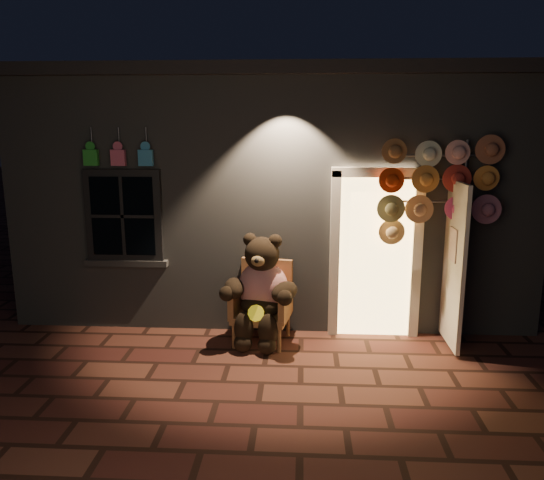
{
  "coord_description": "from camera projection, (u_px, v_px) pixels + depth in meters",
  "views": [
    {
      "loc": [
        0.42,
        -5.2,
        2.68
      ],
      "look_at": [
        0.05,
        1.0,
        1.35
      ],
      "focal_mm": 35.0,
      "sensor_mm": 36.0,
      "label": 1
    }
  ],
  "objects": [
    {
      "name": "shop_building",
      "position": [
        279.0,
        182.0,
        9.19
      ],
      "size": [
        7.3,
        5.95,
        3.51
      ],
      "color": "slate",
      "rests_on": "ground"
    },
    {
      "name": "teddy_bear",
      "position": [
        261.0,
        290.0,
        6.55
      ],
      "size": [
        1.0,
        0.85,
        1.39
      ],
      "rotation": [
        0.0,
        0.0,
        -0.17
      ],
      "color": "#B61713",
      "rests_on": "ground"
    },
    {
      "name": "ground",
      "position": [
        262.0,
        383.0,
        5.66
      ],
      "size": [
        60.0,
        60.0,
        0.0
      ],
      "primitive_type": "plane",
      "color": "brown",
      "rests_on": "ground"
    },
    {
      "name": "wicker_armchair",
      "position": [
        263.0,
        302.0,
        6.72
      ],
      "size": [
        0.79,
        0.74,
        1.02
      ],
      "rotation": [
        0.0,
        0.0,
        -0.17
      ],
      "color": "#9D693C",
      "rests_on": "ground"
    },
    {
      "name": "hat_rack",
      "position": [
        437.0,
        185.0,
        6.37
      ],
      "size": [
        1.44,
        0.22,
        2.55
      ],
      "color": "#59595E",
      "rests_on": "ground"
    }
  ]
}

